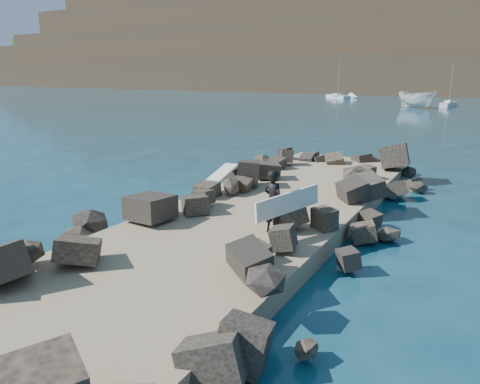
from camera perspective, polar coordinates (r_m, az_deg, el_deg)
The scene contains 9 objects.
ground at distance 14.60m, azimuth 2.02°, elevation -4.77°, with size 800.00×800.00×0.00m, color #0F384C.
jetty at distance 12.89m, azimuth -2.29°, elevation -6.18°, with size 6.00×26.00×0.60m, color #8C7759.
riprap_left at distance 14.87m, azimuth -10.66°, elevation -2.62°, with size 2.60×22.00×1.00m, color black.
riprap_right at distance 12.04m, azimuth 10.78°, elevation -7.05°, with size 2.60×22.00×1.00m, color black.
surfboard_resting at distance 16.94m, azimuth -2.83°, elevation 1.79°, with size 0.59×2.35×0.08m, color white.
boat_imported at distance 70.09m, azimuth 22.50°, elevation 11.36°, with size 2.50×6.64×2.57m, color silver.
surfer_with_board at distance 12.13m, azimuth 4.74°, elevation -1.37°, with size 1.33×2.19×1.88m.
sailboat_b at distance 75.19m, azimuth 26.05°, elevation 10.47°, with size 2.10×5.52×6.68m.
sailboat_e at distance 92.61m, azimuth 12.90°, elevation 12.31°, with size 6.52×6.16×8.85m.
Camera 1 is at (6.56, -12.01, 5.09)m, focal length 32.00 mm.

